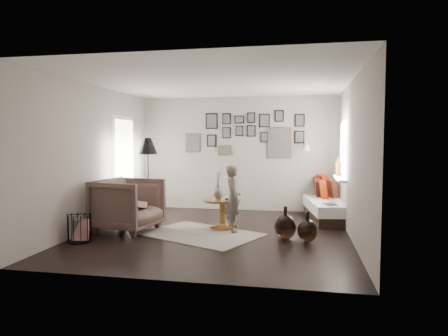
% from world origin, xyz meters
% --- Properties ---
extents(ground, '(4.80, 4.80, 0.00)m').
position_xyz_m(ground, '(0.00, 0.00, 0.00)').
color(ground, black).
rests_on(ground, ground).
extents(wall_back, '(4.50, 0.00, 4.50)m').
position_xyz_m(wall_back, '(0.00, 2.40, 1.30)').
color(wall_back, gray).
rests_on(wall_back, ground).
extents(wall_front, '(4.50, 0.00, 4.50)m').
position_xyz_m(wall_front, '(0.00, -2.40, 1.30)').
color(wall_front, gray).
rests_on(wall_front, ground).
extents(wall_left, '(0.00, 4.80, 4.80)m').
position_xyz_m(wall_left, '(-2.25, 0.00, 1.30)').
color(wall_left, gray).
rests_on(wall_left, ground).
extents(wall_right, '(0.00, 4.80, 4.80)m').
position_xyz_m(wall_right, '(2.25, 0.00, 1.30)').
color(wall_right, gray).
rests_on(wall_right, ground).
extents(ceiling, '(4.80, 4.80, 0.00)m').
position_xyz_m(ceiling, '(0.00, 0.00, 2.60)').
color(ceiling, white).
rests_on(ceiling, wall_back).
extents(door_left, '(0.00, 2.14, 2.14)m').
position_xyz_m(door_left, '(-2.23, 1.20, 1.05)').
color(door_left, white).
rests_on(door_left, wall_left).
extents(window_right, '(0.15, 1.32, 1.30)m').
position_xyz_m(window_right, '(2.18, 1.34, 0.93)').
color(window_right, white).
rests_on(window_right, wall_right).
extents(gallery_wall, '(2.74, 0.03, 1.08)m').
position_xyz_m(gallery_wall, '(0.29, 2.38, 1.74)').
color(gallery_wall, brown).
rests_on(gallery_wall, wall_back).
extents(wall_sconce, '(0.18, 0.36, 0.16)m').
position_xyz_m(wall_sconce, '(1.55, 2.13, 1.46)').
color(wall_sconce, white).
rests_on(wall_sconce, wall_back).
extents(rug, '(2.26, 1.99, 0.01)m').
position_xyz_m(rug, '(-0.22, -0.15, 0.01)').
color(rug, beige).
rests_on(rug, ground).
extents(pedestal_table, '(0.69, 0.69, 0.54)m').
position_xyz_m(pedestal_table, '(0.05, 0.36, 0.25)').
color(pedestal_table, brown).
rests_on(pedestal_table, ground).
extents(vase, '(0.20, 0.20, 0.49)m').
position_xyz_m(vase, '(-0.03, 0.38, 0.70)').
color(vase, black).
rests_on(vase, pedestal_table).
extents(candles, '(0.12, 0.12, 0.26)m').
position_xyz_m(candles, '(0.16, 0.36, 0.67)').
color(candles, black).
rests_on(candles, pedestal_table).
extents(daybed, '(1.02, 1.88, 0.87)m').
position_xyz_m(daybed, '(2.00, 1.65, 0.27)').
color(daybed, black).
rests_on(daybed, ground).
extents(magazine_on_daybed, '(0.27, 0.32, 0.01)m').
position_xyz_m(magazine_on_daybed, '(1.98, 1.02, 0.41)').
color(magazine_on_daybed, black).
rests_on(magazine_on_daybed, daybed).
extents(armchair, '(1.18, 1.16, 0.93)m').
position_xyz_m(armchair, '(-1.57, -0.10, 0.47)').
color(armchair, brown).
rests_on(armchair, ground).
extents(armchair_cushion, '(0.50, 0.51, 0.19)m').
position_xyz_m(armchair_cushion, '(-1.54, -0.05, 0.48)').
color(armchair_cushion, beige).
rests_on(armchair_cushion, armchair).
extents(floor_lamp, '(0.39, 0.39, 1.66)m').
position_xyz_m(floor_lamp, '(-1.61, 0.96, 1.43)').
color(floor_lamp, black).
rests_on(floor_lamp, ground).
extents(magazine_basket, '(0.45, 0.45, 0.44)m').
position_xyz_m(magazine_basket, '(-2.00, -0.98, 0.22)').
color(magazine_basket, black).
rests_on(magazine_basket, ground).
extents(demijohn_large, '(0.36, 0.36, 0.54)m').
position_xyz_m(demijohn_large, '(1.20, -0.21, 0.21)').
color(demijohn_large, black).
rests_on(demijohn_large, ground).
extents(demijohn_small, '(0.32, 0.32, 0.49)m').
position_xyz_m(demijohn_small, '(1.55, -0.33, 0.19)').
color(demijohn_small, black).
rests_on(demijohn_small, ground).
extents(child, '(0.43, 0.51, 1.18)m').
position_xyz_m(child, '(0.28, 0.14, 0.59)').
color(child, '#5F544B').
rests_on(child, ground).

